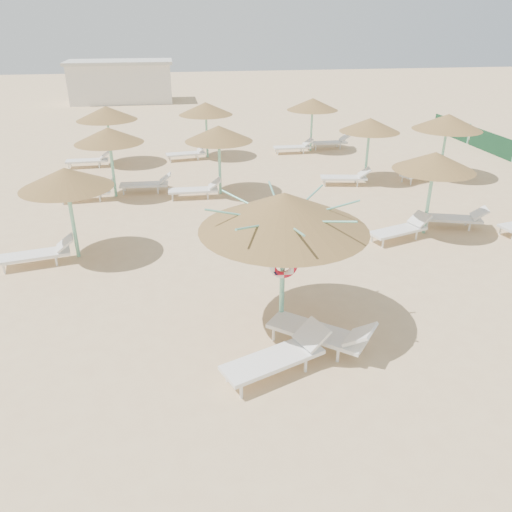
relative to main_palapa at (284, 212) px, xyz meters
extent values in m
plane|color=#D9B684|center=(0.13, 0.04, -2.77)|extent=(120.00, 120.00, 0.00)
cylinder|color=#77CEB1|center=(0.00, 0.00, -1.44)|extent=(0.11, 0.11, 2.66)
cone|color=olive|center=(0.00, 0.00, 0.01)|extent=(3.55, 3.55, 0.80)
cylinder|color=#77CEB1|center=(0.00, 0.00, -0.26)|extent=(0.20, 0.20, 0.12)
cylinder|color=#77CEB1|center=(0.82, 0.00, -0.03)|extent=(1.60, 0.04, 0.40)
cylinder|color=#77CEB1|center=(0.58, 0.58, -0.03)|extent=(1.16, 1.16, 0.40)
cylinder|color=#77CEB1|center=(0.00, 0.82, -0.03)|extent=(0.04, 1.60, 0.40)
cylinder|color=#77CEB1|center=(-0.58, 0.58, -0.03)|extent=(1.16, 1.16, 0.40)
cylinder|color=#77CEB1|center=(-0.82, 0.00, -0.03)|extent=(1.60, 0.04, 0.40)
cylinder|color=#77CEB1|center=(-0.58, -0.58, -0.03)|extent=(1.16, 1.16, 0.40)
cylinder|color=#77CEB1|center=(0.00, -0.82, -0.03)|extent=(0.04, 1.60, 0.40)
cylinder|color=#77CEB1|center=(0.58, -0.58, -0.03)|extent=(1.16, 1.16, 0.40)
torus|color=red|center=(0.00, -0.10, -1.16)|extent=(0.63, 0.15, 0.63)
cylinder|color=white|center=(-1.23, -2.21, -2.62)|extent=(0.07, 0.07, 0.30)
cylinder|color=white|center=(-1.43, -1.71, -2.62)|extent=(0.07, 0.07, 0.30)
cylinder|color=white|center=(0.13, -1.67, -2.62)|extent=(0.07, 0.07, 0.30)
cylinder|color=white|center=(-0.07, -1.17, -2.62)|extent=(0.07, 0.07, 0.30)
cube|color=white|center=(-0.52, -1.64, -2.42)|extent=(2.16, 1.39, 0.09)
cube|color=white|center=(0.33, -1.30, -2.16)|extent=(0.73, 0.80, 0.40)
cylinder|color=white|center=(-0.28, -0.52, -2.62)|extent=(0.07, 0.07, 0.31)
cylinder|color=white|center=(0.07, -0.10, -2.62)|extent=(0.07, 0.07, 0.31)
cylinder|color=white|center=(0.86, -1.47, -2.62)|extent=(0.07, 0.07, 0.31)
cylinder|color=white|center=(1.21, -1.04, -2.62)|extent=(0.07, 0.07, 0.31)
cube|color=white|center=(0.57, -0.87, -2.42)|extent=(2.04, 1.86, 0.09)
cube|color=white|center=(1.29, -1.47, -2.16)|extent=(0.83, 0.85, 0.40)
cylinder|color=#77CEB1|center=(-5.10, 4.60, -1.62)|extent=(0.11, 0.11, 2.30)
cone|color=olive|center=(-5.10, 4.60, -0.39)|extent=(2.54, 2.54, 0.57)
cylinder|color=#77CEB1|center=(-5.10, 4.60, -0.62)|extent=(0.20, 0.20, 0.12)
cylinder|color=white|center=(-6.94, 3.80, -2.63)|extent=(0.06, 0.06, 0.28)
cylinder|color=white|center=(-7.04, 4.29, -2.63)|extent=(0.06, 0.06, 0.28)
cylinder|color=white|center=(-5.62, 4.06, -2.63)|extent=(0.06, 0.06, 0.28)
cylinder|color=white|center=(-5.71, 4.55, -2.63)|extent=(0.06, 0.06, 0.28)
cube|color=white|center=(-6.20, 4.20, -2.45)|extent=(1.98, 0.98, 0.08)
cube|color=white|center=(-5.37, 4.36, -2.21)|extent=(0.59, 0.68, 0.36)
cylinder|color=#77CEB1|center=(-4.47, 10.08, -1.62)|extent=(0.11, 0.11, 2.30)
cone|color=olive|center=(-4.47, 10.08, -0.38)|extent=(2.57, 2.57, 0.58)
cylinder|color=#77CEB1|center=(-4.47, 10.08, -0.62)|extent=(0.20, 0.20, 0.12)
cylinder|color=white|center=(-6.36, 9.38, -2.63)|extent=(0.06, 0.06, 0.28)
cylinder|color=white|center=(-6.39, 9.88, -2.63)|extent=(0.06, 0.06, 0.28)
cylinder|color=white|center=(-5.01, 9.46, -2.63)|extent=(0.06, 0.06, 0.28)
cylinder|color=white|center=(-5.04, 9.96, -2.63)|extent=(0.06, 0.06, 0.28)
cube|color=white|center=(-5.57, 9.68, -2.45)|extent=(1.93, 0.73, 0.08)
cube|color=white|center=(-4.73, 9.73, -2.21)|extent=(0.52, 0.63, 0.36)
cylinder|color=white|center=(-4.19, 10.18, -2.63)|extent=(0.06, 0.06, 0.28)
cylinder|color=white|center=(-4.16, 10.68, -2.63)|extent=(0.06, 0.06, 0.28)
cylinder|color=white|center=(-2.84, 10.10, -2.63)|extent=(0.06, 0.06, 0.28)
cylinder|color=white|center=(-2.81, 10.60, -2.63)|extent=(0.06, 0.06, 0.28)
cube|color=white|center=(-3.37, 10.38, -2.45)|extent=(1.93, 0.73, 0.08)
cube|color=white|center=(-2.53, 10.33, -2.21)|extent=(0.52, 0.63, 0.36)
cylinder|color=#77CEB1|center=(-5.03, 15.00, -1.62)|extent=(0.11, 0.11, 2.30)
cone|color=olive|center=(-5.03, 15.00, -0.38)|extent=(2.77, 2.77, 0.62)
cylinder|color=#77CEB1|center=(-5.03, 15.00, -0.62)|extent=(0.20, 0.20, 0.12)
cylinder|color=white|center=(-6.93, 14.34, -2.63)|extent=(0.06, 0.06, 0.28)
cylinder|color=white|center=(-6.93, 14.84, -2.63)|extent=(0.06, 0.06, 0.28)
cylinder|color=white|center=(-5.58, 14.36, -2.63)|extent=(0.06, 0.06, 0.28)
cylinder|color=white|center=(-5.58, 14.86, -2.63)|extent=(0.06, 0.06, 0.28)
cube|color=white|center=(-6.13, 14.60, -2.45)|extent=(1.91, 0.65, 0.08)
cube|color=white|center=(-5.28, 14.61, -2.21)|extent=(0.49, 0.61, 0.36)
cylinder|color=#77CEB1|center=(-0.37, 9.72, -1.62)|extent=(0.11, 0.11, 2.30)
cone|color=olive|center=(-0.37, 9.72, -0.38)|extent=(2.60, 2.60, 0.58)
cylinder|color=#77CEB1|center=(-0.37, 9.72, -0.62)|extent=(0.20, 0.20, 0.12)
cylinder|color=white|center=(-2.28, 9.09, -2.63)|extent=(0.06, 0.06, 0.28)
cylinder|color=white|center=(-2.27, 9.59, -2.63)|extent=(0.06, 0.06, 0.28)
cylinder|color=white|center=(-0.93, 9.06, -2.63)|extent=(0.06, 0.06, 0.28)
cylinder|color=white|center=(-0.92, 9.56, -2.63)|extent=(0.06, 0.06, 0.28)
cube|color=white|center=(-1.47, 9.32, -2.45)|extent=(1.92, 0.67, 0.08)
cube|color=white|center=(-0.63, 9.30, -2.21)|extent=(0.50, 0.61, 0.36)
cylinder|color=#77CEB1|center=(-0.42, 15.57, -1.62)|extent=(0.11, 0.11, 2.30)
cone|color=olive|center=(-0.42, 15.57, -0.38)|extent=(2.62, 2.62, 0.59)
cylinder|color=#77CEB1|center=(-0.42, 15.57, -0.62)|extent=(0.20, 0.20, 0.12)
cylinder|color=white|center=(-2.28, 14.81, -2.63)|extent=(0.06, 0.06, 0.28)
cylinder|color=white|center=(-2.35, 15.30, -2.63)|extent=(0.06, 0.06, 0.28)
cylinder|color=white|center=(-0.94, 14.99, -2.63)|extent=(0.06, 0.06, 0.28)
cylinder|color=white|center=(-1.01, 15.49, -2.63)|extent=(0.06, 0.06, 0.28)
cube|color=white|center=(-1.52, 15.17, -2.45)|extent=(1.97, 0.88, 0.08)
cube|color=white|center=(-0.68, 15.28, -2.21)|extent=(0.56, 0.66, 0.36)
cylinder|color=#77CEB1|center=(5.75, 4.56, -1.62)|extent=(0.11, 0.11, 2.30)
cone|color=olive|center=(5.75, 4.56, -0.39)|extent=(2.51, 2.51, 0.56)
cylinder|color=#77CEB1|center=(5.75, 4.56, -0.62)|extent=(0.20, 0.20, 0.12)
cylinder|color=white|center=(3.97, 3.68, -2.63)|extent=(0.06, 0.06, 0.28)
cylinder|color=white|center=(3.81, 4.16, -2.63)|extent=(0.06, 0.06, 0.28)
cylinder|color=white|center=(5.25, 4.10, -2.63)|extent=(0.06, 0.06, 0.28)
cylinder|color=white|center=(5.10, 4.57, -2.63)|extent=(0.06, 0.06, 0.28)
cube|color=white|center=(4.65, 4.16, -2.45)|extent=(2.00, 1.17, 0.08)
cube|color=white|center=(5.46, 4.43, -2.21)|extent=(0.65, 0.72, 0.36)
cylinder|color=white|center=(6.01, 4.87, -2.63)|extent=(0.06, 0.06, 0.28)
cylinder|color=white|center=(6.17, 5.35, -2.63)|extent=(0.06, 0.06, 0.28)
cylinder|color=white|center=(7.30, 4.46, -2.63)|extent=(0.06, 0.06, 0.28)
cylinder|color=white|center=(7.45, 4.93, -2.63)|extent=(0.06, 0.06, 0.28)
cube|color=white|center=(6.85, 4.86, -2.45)|extent=(2.00, 1.17, 0.08)
cube|color=white|center=(7.66, 4.60, -2.21)|extent=(0.65, 0.72, 0.36)
cylinder|color=#77CEB1|center=(5.92, 10.36, -1.62)|extent=(0.11, 0.11, 2.30)
cone|color=olive|center=(5.92, 10.36, -0.39)|extent=(2.48, 2.48, 0.56)
cylinder|color=#77CEB1|center=(5.92, 10.36, -0.62)|extent=(0.20, 0.20, 0.12)
cylinder|color=white|center=(3.99, 9.87, -2.63)|extent=(0.06, 0.06, 0.28)
cylinder|color=white|center=(4.08, 10.36, -2.63)|extent=(0.06, 0.06, 0.28)
cylinder|color=white|center=(5.32, 9.61, -2.63)|extent=(0.06, 0.06, 0.28)
cylinder|color=white|center=(5.41, 10.11, -2.63)|extent=(0.06, 0.06, 0.28)
cube|color=white|center=(4.82, 9.96, -2.45)|extent=(1.98, 0.96, 0.08)
cube|color=white|center=(5.66, 9.80, -2.21)|extent=(0.59, 0.68, 0.36)
cylinder|color=#77CEB1|center=(5.05, 16.02, -1.62)|extent=(0.11, 0.11, 2.30)
cone|color=olive|center=(5.05, 16.02, -0.38)|extent=(2.61, 2.61, 0.59)
cylinder|color=#77CEB1|center=(5.05, 16.02, -0.62)|extent=(0.20, 0.20, 0.12)
cylinder|color=white|center=(3.15, 15.37, -2.63)|extent=(0.06, 0.06, 0.28)
cylinder|color=white|center=(3.15, 15.87, -2.63)|extent=(0.06, 0.06, 0.28)
cylinder|color=white|center=(4.50, 15.37, -2.63)|extent=(0.06, 0.06, 0.28)
cylinder|color=white|center=(4.50, 15.87, -2.63)|extent=(0.06, 0.06, 0.28)
cube|color=white|center=(3.95, 15.62, -2.45)|extent=(1.90, 0.63, 0.08)
cube|color=white|center=(4.80, 15.61, -2.21)|extent=(0.49, 0.60, 0.36)
cylinder|color=white|center=(5.35, 16.07, -2.63)|extent=(0.06, 0.06, 0.28)
cylinder|color=white|center=(5.35, 16.57, -2.63)|extent=(0.06, 0.06, 0.28)
cylinder|color=white|center=(6.70, 16.07, -2.63)|extent=(0.06, 0.06, 0.28)
cylinder|color=white|center=(6.70, 16.57, -2.63)|extent=(0.06, 0.06, 0.28)
cube|color=white|center=(6.15, 16.32, -2.45)|extent=(1.90, 0.63, 0.08)
cube|color=white|center=(7.00, 16.32, -2.21)|extent=(0.49, 0.60, 0.36)
cylinder|color=white|center=(8.13, 4.03, -2.63)|extent=(0.06, 0.06, 0.28)
cylinder|color=#77CEB1|center=(9.38, 10.38, -1.62)|extent=(0.11, 0.11, 2.30)
cone|color=olive|center=(9.38, 10.38, -0.37)|extent=(2.89, 2.89, 0.65)
cylinder|color=#77CEB1|center=(9.38, 10.38, -0.62)|extent=(0.20, 0.20, 0.12)
cylinder|color=white|center=(7.61, 9.47, -2.63)|extent=(0.06, 0.06, 0.28)
cylinder|color=white|center=(7.44, 9.94, -2.63)|extent=(0.06, 0.06, 0.28)
cylinder|color=white|center=(8.88, 9.93, -2.63)|extent=(0.06, 0.06, 0.28)
cylinder|color=white|center=(8.71, 10.40, -2.63)|extent=(0.06, 0.06, 0.28)
cube|color=white|center=(8.28, 9.98, -2.45)|extent=(2.00, 1.23, 0.08)
cube|color=white|center=(9.08, 10.26, -2.21)|extent=(0.66, 0.73, 0.36)
cube|color=silver|center=(-5.87, 35.04, -1.27)|extent=(8.00, 4.00, 3.00)
cube|color=beige|center=(-5.87, 35.04, 0.35)|extent=(8.40, 4.40, 0.25)
cube|color=#1C5429|center=(14.13, 14.04, -2.27)|extent=(0.08, 3.80, 1.00)
cube|color=#1C5429|center=(14.13, 18.04, -2.27)|extent=(0.08, 3.80, 1.00)
cylinder|color=#77CEB1|center=(14.13, 16.14, -2.22)|extent=(0.08, 0.08, 1.10)
camera|label=1|loc=(-2.16, -9.34, 3.57)|focal=35.00mm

